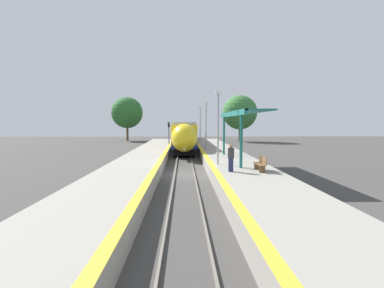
{
  "coord_description": "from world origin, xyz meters",
  "views": [
    {
      "loc": [
        -0.06,
        -22.17,
        3.91
      ],
      "look_at": [
        0.6,
        1.48,
        2.19
      ],
      "focal_mm": 28.0,
      "sensor_mm": 36.0,
      "label": 1
    }
  ],
  "objects_px": {
    "platform_bench": "(261,163)",
    "lamppost_mid": "(206,122)",
    "train": "(184,132)",
    "person_waiting": "(231,157)",
    "railway_signal": "(169,133)",
    "lamppost_far": "(200,122)",
    "lamppost_near": "(218,123)"
  },
  "relations": [
    {
      "from": "person_waiting",
      "to": "lamppost_far",
      "type": "bearing_deg",
      "value": 90.97
    },
    {
      "from": "railway_signal",
      "to": "lamppost_near",
      "type": "height_order",
      "value": "lamppost_near"
    },
    {
      "from": "train",
      "to": "lamppost_far",
      "type": "distance_m",
      "value": 9.48
    },
    {
      "from": "platform_bench",
      "to": "lamppost_near",
      "type": "distance_m",
      "value": 4.48
    },
    {
      "from": "train",
      "to": "person_waiting",
      "type": "xyz_separation_m",
      "value": [
        2.8,
        -34.81,
        -0.47
      ]
    },
    {
      "from": "platform_bench",
      "to": "person_waiting",
      "type": "bearing_deg",
      "value": -175.21
    },
    {
      "from": "person_waiting",
      "to": "railway_signal",
      "type": "distance_m",
      "value": 24.06
    },
    {
      "from": "lamppost_mid",
      "to": "train",
      "type": "bearing_deg",
      "value": 96.6
    },
    {
      "from": "train",
      "to": "lamppost_mid",
      "type": "distance_m",
      "value": 20.59
    },
    {
      "from": "lamppost_mid",
      "to": "railway_signal",
      "type": "bearing_deg",
      "value": 116.14
    },
    {
      "from": "train",
      "to": "lamppost_far",
      "type": "xyz_separation_m",
      "value": [
        2.36,
        -9.03,
        1.64
      ]
    },
    {
      "from": "lamppost_mid",
      "to": "lamppost_far",
      "type": "distance_m",
      "value": 11.36
    },
    {
      "from": "lamppost_near",
      "to": "lamppost_far",
      "type": "relative_size",
      "value": 1.0
    },
    {
      "from": "platform_bench",
      "to": "lamppost_mid",
      "type": "xyz_separation_m",
      "value": [
        -2.32,
        14.27,
        2.5
      ]
    },
    {
      "from": "train",
      "to": "person_waiting",
      "type": "distance_m",
      "value": 34.93
    },
    {
      "from": "train",
      "to": "platform_bench",
      "type": "xyz_separation_m",
      "value": [
        4.68,
        -34.66,
        -0.86
      ]
    },
    {
      "from": "railway_signal",
      "to": "lamppost_far",
      "type": "relative_size",
      "value": 0.76
    },
    {
      "from": "lamppost_mid",
      "to": "lamppost_near",
      "type": "bearing_deg",
      "value": -90.0
    },
    {
      "from": "train",
      "to": "platform_bench",
      "type": "distance_m",
      "value": 34.98
    },
    {
      "from": "platform_bench",
      "to": "lamppost_far",
      "type": "relative_size",
      "value": 0.32
    },
    {
      "from": "train",
      "to": "lamppost_near",
      "type": "distance_m",
      "value": 31.88
    },
    {
      "from": "platform_bench",
      "to": "lamppost_near",
      "type": "relative_size",
      "value": 0.32
    },
    {
      "from": "platform_bench",
      "to": "railway_signal",
      "type": "distance_m",
      "value": 24.38
    },
    {
      "from": "lamppost_mid",
      "to": "lamppost_far",
      "type": "xyz_separation_m",
      "value": [
        0.0,
        11.36,
        0.0
      ]
    },
    {
      "from": "railway_signal",
      "to": "train",
      "type": "bearing_deg",
      "value": 79.36
    },
    {
      "from": "train",
      "to": "railway_signal",
      "type": "relative_size",
      "value": 12.08
    },
    {
      "from": "railway_signal",
      "to": "lamppost_mid",
      "type": "height_order",
      "value": "lamppost_mid"
    },
    {
      "from": "person_waiting",
      "to": "lamppost_near",
      "type": "relative_size",
      "value": 0.32
    },
    {
      "from": "platform_bench",
      "to": "lamppost_near",
      "type": "bearing_deg",
      "value": 128.58
    },
    {
      "from": "train",
      "to": "lamppost_near",
      "type": "height_order",
      "value": "lamppost_near"
    },
    {
      "from": "train",
      "to": "lamppost_mid",
      "type": "bearing_deg",
      "value": -83.4
    },
    {
      "from": "lamppost_mid",
      "to": "lamppost_far",
      "type": "bearing_deg",
      "value": 90.0
    }
  ]
}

